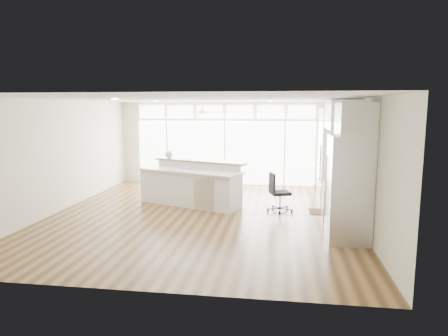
# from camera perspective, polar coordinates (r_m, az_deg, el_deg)

# --- Properties ---
(floor) EXTENTS (7.00, 8.00, 0.02)m
(floor) POSITION_cam_1_polar(r_m,az_deg,el_deg) (9.48, -3.27, -6.80)
(floor) COLOR #452B15
(floor) RESTS_ON ground
(ceiling) EXTENTS (7.00, 8.00, 0.02)m
(ceiling) POSITION_cam_1_polar(r_m,az_deg,el_deg) (9.15, -3.42, 9.81)
(ceiling) COLOR silver
(ceiling) RESTS_ON wall_back
(wall_back) EXTENTS (7.00, 0.04, 2.70)m
(wall_back) POSITION_cam_1_polar(r_m,az_deg,el_deg) (13.14, 0.15, 3.54)
(wall_back) COLOR beige
(wall_back) RESTS_ON floor
(wall_front) EXTENTS (7.00, 0.04, 2.70)m
(wall_front) POSITION_cam_1_polar(r_m,az_deg,el_deg) (5.41, -11.84, -3.87)
(wall_front) COLOR beige
(wall_front) RESTS_ON floor
(wall_left) EXTENTS (0.04, 8.00, 2.70)m
(wall_left) POSITION_cam_1_polar(r_m,az_deg,el_deg) (10.49, -22.43, 1.62)
(wall_left) COLOR beige
(wall_left) RESTS_ON floor
(wall_right) EXTENTS (0.04, 8.00, 2.70)m
(wall_right) POSITION_cam_1_polar(r_m,az_deg,el_deg) (9.18, 18.59, 0.93)
(wall_right) COLOR beige
(wall_right) RESTS_ON floor
(glass_wall) EXTENTS (5.80, 0.06, 2.08)m
(glass_wall) POSITION_cam_1_polar(r_m,az_deg,el_deg) (13.11, 0.11, 2.21)
(glass_wall) COLOR white
(glass_wall) RESTS_ON wall_back
(transom_row) EXTENTS (5.90, 0.06, 0.40)m
(transom_row) POSITION_cam_1_polar(r_m,az_deg,el_deg) (13.03, 0.11, 8.03)
(transom_row) COLOR white
(transom_row) RESTS_ON wall_back
(desk_window) EXTENTS (0.04, 0.85, 0.85)m
(desk_window) POSITION_cam_1_polar(r_m,az_deg,el_deg) (9.45, 18.08, 2.37)
(desk_window) COLOR white
(desk_window) RESTS_ON wall_right
(ceiling_fan) EXTENTS (1.16, 1.16, 0.32)m
(ceiling_fan) POSITION_cam_1_polar(r_m,az_deg,el_deg) (11.99, -3.06, 8.45)
(ceiling_fan) COLOR white
(ceiling_fan) RESTS_ON ceiling
(recessed_lights) EXTENTS (3.40, 3.00, 0.02)m
(recessed_lights) POSITION_cam_1_polar(r_m,az_deg,el_deg) (9.34, -3.16, 9.66)
(recessed_lights) COLOR white
(recessed_lights) RESTS_ON ceiling
(oven_cabinet) EXTENTS (0.64, 1.20, 2.50)m
(oven_cabinet) POSITION_cam_1_polar(r_m,az_deg,el_deg) (10.91, 15.19, 1.69)
(oven_cabinet) COLOR silver
(oven_cabinet) RESTS_ON floor
(desk_nook) EXTENTS (0.72, 1.30, 0.76)m
(desk_nook) POSITION_cam_1_polar(r_m,az_deg,el_deg) (9.59, 15.81, -4.54)
(desk_nook) COLOR silver
(desk_nook) RESTS_ON floor
(upper_cabinets) EXTENTS (0.64, 1.30, 0.64)m
(upper_cabinets) POSITION_cam_1_polar(r_m,az_deg,el_deg) (9.36, 16.55, 7.30)
(upper_cabinets) COLOR silver
(upper_cabinets) RESTS_ON wall_right
(refrigerator) EXTENTS (0.76, 0.90, 2.00)m
(refrigerator) POSITION_cam_1_polar(r_m,az_deg,el_deg) (7.86, 17.41, -2.83)
(refrigerator) COLOR silver
(refrigerator) RESTS_ON floor
(fridge_cabinet) EXTENTS (0.64, 0.90, 0.60)m
(fridge_cabinet) POSITION_cam_1_polar(r_m,az_deg,el_deg) (7.73, 18.28, 6.66)
(fridge_cabinet) COLOR silver
(fridge_cabinet) RESTS_ON wall_right
(framed_photos) EXTENTS (0.06, 0.22, 0.80)m
(framed_photos) POSITION_cam_1_polar(r_m,az_deg,el_deg) (10.07, 17.45, 1.90)
(framed_photos) COLOR black
(framed_photos) RESTS_ON wall_right
(kitchen_island) EXTENTS (3.02, 1.99, 1.12)m
(kitchen_island) POSITION_cam_1_polar(r_m,az_deg,el_deg) (10.37, -4.91, -2.24)
(kitchen_island) COLOR silver
(kitchen_island) RESTS_ON floor
(rug) EXTENTS (0.83, 0.60, 0.01)m
(rug) POSITION_cam_1_polar(r_m,az_deg,el_deg) (10.03, 14.41, -6.11)
(rug) COLOR #371B11
(rug) RESTS_ON floor
(office_chair) EXTENTS (0.61, 0.58, 0.94)m
(office_chair) POSITION_cam_1_polar(r_m,az_deg,el_deg) (9.79, 8.03, -3.48)
(office_chair) COLOR black
(office_chair) RESTS_ON floor
(fishbowl) EXTENTS (0.27, 0.27, 0.22)m
(fishbowl) POSITION_cam_1_polar(r_m,az_deg,el_deg) (11.13, -7.88, 1.94)
(fishbowl) COLOR silver
(fishbowl) RESTS_ON kitchen_island
(monitor) EXTENTS (0.11, 0.49, 0.40)m
(monitor) POSITION_cam_1_polar(r_m,az_deg,el_deg) (9.46, 15.47, -1.10)
(monitor) COLOR black
(monitor) RESTS_ON desk_nook
(keyboard) EXTENTS (0.11, 0.28, 0.01)m
(keyboard) POSITION_cam_1_polar(r_m,az_deg,el_deg) (9.48, 14.41, -2.24)
(keyboard) COLOR white
(keyboard) RESTS_ON desk_nook
(potted_plant) EXTENTS (0.28, 0.30, 0.23)m
(potted_plant) POSITION_cam_1_polar(r_m,az_deg,el_deg) (10.84, 15.47, 8.86)
(potted_plant) COLOR #315B27
(potted_plant) RESTS_ON oven_cabinet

